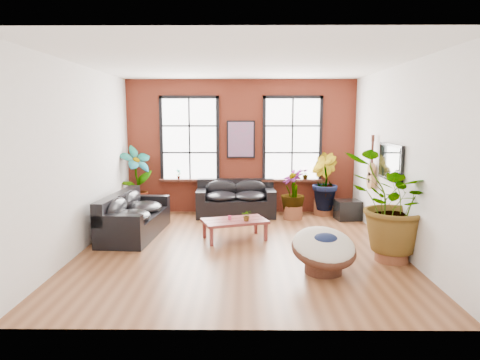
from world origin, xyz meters
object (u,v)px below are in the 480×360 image
at_px(sofa_back, 236,200).
at_px(sofa_left, 133,216).
at_px(coffee_table, 235,222).
at_px(papasan_chair, 324,249).

xyz_separation_m(sofa_back, sofa_left, (-2.19, -1.90, -0.01)).
bearing_deg(coffee_table, sofa_back, 71.73).
relative_size(sofa_back, sofa_left, 0.87).
height_order(sofa_left, papasan_chair, sofa_left).
distance_m(sofa_left, coffee_table, 2.23).
relative_size(sofa_back, papasan_chair, 1.65).
bearing_deg(sofa_left, sofa_back, -44.74).
relative_size(sofa_left, coffee_table, 1.60).
height_order(sofa_back, sofa_left, sofa_back).
bearing_deg(sofa_back, coffee_table, -91.83).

